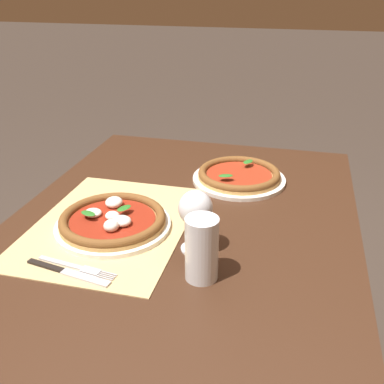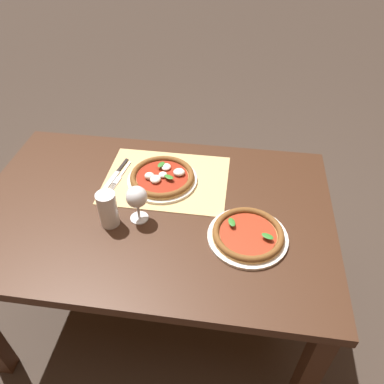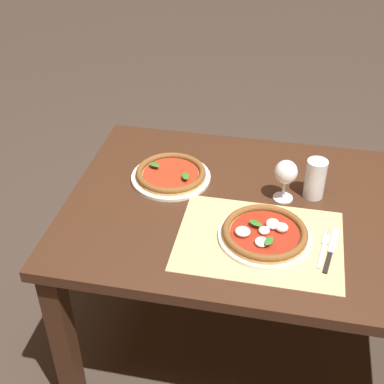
{
  "view_description": "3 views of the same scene",
  "coord_description": "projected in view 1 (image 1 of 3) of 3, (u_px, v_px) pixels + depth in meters",
  "views": [
    {
      "loc": [
        0.92,
        0.28,
        1.33
      ],
      "look_at": [
        -0.18,
        0.01,
        0.78
      ],
      "focal_mm": 42.0,
      "sensor_mm": 36.0,
      "label": 1
    },
    {
      "loc": [
        -0.31,
        1.03,
        1.78
      ],
      "look_at": [
        -0.15,
        -0.07,
        0.78
      ],
      "focal_mm": 35.0,
      "sensor_mm": 36.0,
      "label": 2
    },
    {
      "loc": [
        0.02,
        -1.48,
        1.87
      ],
      "look_at": [
        -0.27,
        -0.07,
        0.82
      ],
      "focal_mm": 50.0,
      "sensor_mm": 36.0,
      "label": 3
    }
  ],
  "objects": [
    {
      "name": "knife",
      "position": [
        68.0,
        272.0,
        0.98
      ],
      "size": [
        0.05,
        0.21,
        0.01
      ],
      "color": "black",
      "rests_on": "paper_placemat"
    },
    {
      "name": "dining_table",
      "position": [
        173.0,
        270.0,
        1.16
      ],
      "size": [
        1.42,
        0.92,
        0.74
      ],
      "color": "#382114",
      "rests_on": "ground"
    },
    {
      "name": "wine_glass",
      "position": [
        195.0,
        210.0,
        1.03
      ],
      "size": [
        0.08,
        0.08,
        0.16
      ],
      "color": "silver",
      "rests_on": "dining_table"
    },
    {
      "name": "pizza_near",
      "position": [
        113.0,
        221.0,
        1.15
      ],
      "size": [
        0.3,
        0.3,
        0.05
      ],
      "color": "silver",
      "rests_on": "paper_placemat"
    },
    {
      "name": "fork",
      "position": [
        77.0,
        267.0,
        1.0
      ],
      "size": [
        0.05,
        0.2,
        0.0
      ],
      "color": "#B7B7BC",
      "rests_on": "paper_placemat"
    },
    {
      "name": "pizza_far",
      "position": [
        239.0,
        176.0,
        1.42
      ],
      "size": [
        0.29,
        0.29,
        0.04
      ],
      "color": "silver",
      "rests_on": "dining_table"
    },
    {
      "name": "paper_placemat",
      "position": [
        111.0,
        224.0,
        1.18
      ],
      "size": [
        0.52,
        0.39,
        0.0
      ],
      "primitive_type": "cube",
      "color": "tan",
      "rests_on": "dining_table"
    },
    {
      "name": "pint_glass",
      "position": [
        202.0,
        250.0,
        0.95
      ],
      "size": [
        0.07,
        0.07,
        0.15
      ],
      "color": "silver",
      "rests_on": "dining_table"
    }
  ]
}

